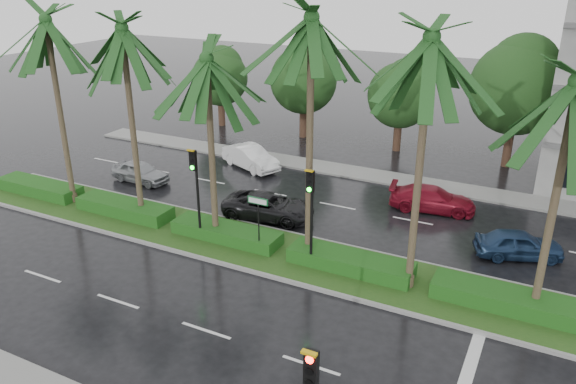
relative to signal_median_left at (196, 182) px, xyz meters
The scene contains 15 objects.
ground 5.01m from the signal_median_left, ahead, with size 120.00×120.00×0.00m, color black.
far_sidewalk 12.71m from the signal_median_left, 71.13° to the left, with size 40.00×2.00×0.12m, color gray.
median 5.00m from the signal_median_left, ahead, with size 36.00×4.00×0.15m.
hedge 4.79m from the signal_median_left, ahead, with size 35.20×1.40×0.60m.
lane_markings 7.68m from the signal_median_left, ahead, with size 34.00×13.06×0.01m.
palm_row 6.15m from the signal_median_left, 14.65° to the left, with size 26.30×4.20×10.62m.
signal_median_left is the anchor object (origin of this frame).
signal_median_right 5.50m from the signal_median_left, ahead, with size 0.34×0.42×4.36m.
street_sign 3.13m from the signal_median_left, ahead, with size 0.95×0.09×2.60m.
bg_trees 18.42m from the signal_median_left, 70.38° to the left, with size 32.61×5.59×8.08m.
car_silver 9.22m from the signal_median_left, 147.35° to the left, with size 3.58×1.44×1.22m, color #979A9E.
car_white 10.41m from the signal_median_left, 107.19° to the left, with size 4.21×1.47×1.39m, color white.
car_darkgrey 4.71m from the signal_median_left, 68.41° to the left, with size 4.54×2.09×1.26m, color black.
car_red 12.19m from the signal_median_left, 44.69° to the left, with size 4.31×1.75×1.25m, color maroon.
car_blue 14.18m from the signal_median_left, 21.60° to the left, with size 3.65×1.47×1.24m, color navy.
Camera 1 is at (9.82, -18.10, 11.84)m, focal length 35.00 mm.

